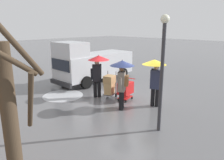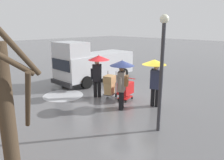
{
  "view_description": "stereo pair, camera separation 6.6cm",
  "coord_description": "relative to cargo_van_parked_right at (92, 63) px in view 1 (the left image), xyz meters",
  "views": [
    {
      "loc": [
        -6.18,
        7.69,
        3.54
      ],
      "look_at": [
        0.55,
        0.67,
        1.05
      ],
      "focal_mm": 34.57,
      "sensor_mm": 36.0,
      "label": 1
    },
    {
      "loc": [
        -6.23,
        7.64,
        3.54
      ],
      "look_at": [
        0.55,
        0.67,
        1.05
      ],
      "focal_mm": 34.57,
      "sensor_mm": 36.0,
      "label": 2
    }
  ],
  "objects": [
    {
      "name": "bare_tree_near",
      "position": [
        -7.07,
        7.77,
        0.61
      ],
      "size": [
        0.71,
        0.83,
        3.85
      ],
      "color": "#423323",
      "rests_on": "ground"
    },
    {
      "name": "ground_plane",
      "position": [
        -4.1,
        1.21,
        -1.18
      ],
      "size": [
        90.0,
        90.0,
        0.0
      ],
      "primitive_type": "plane",
      "color": "#5B5B5E"
    },
    {
      "name": "slush_patch_near_cluster",
      "position": [
        -1.13,
        3.01,
        -1.18
      ],
      "size": [
        2.06,
        2.06,
        0.01
      ],
      "primitive_type": "cylinder",
      "color": "#ADAFB5",
      "rests_on": "ground"
    },
    {
      "name": "street_lamp",
      "position": [
        -6.73,
        2.86,
        1.19
      ],
      "size": [
        0.28,
        0.28,
        3.86
      ],
      "color": "#2D2D33",
      "rests_on": "ground"
    },
    {
      "name": "hand_dolly_boxes",
      "position": [
        -3.12,
        1.61,
        -0.5
      ],
      "size": [
        0.72,
        0.84,
        1.32
      ],
      "color": "#515156",
      "rests_on": "ground"
    },
    {
      "name": "pedestrian_white_side",
      "position": [
        -2.59,
        1.88,
        0.41
      ],
      "size": [
        1.04,
        1.04,
        2.15
      ],
      "color": "black",
      "rests_on": "ground"
    },
    {
      "name": "pedestrian_black_side",
      "position": [
        -4.48,
        2.24,
        0.39
      ],
      "size": [
        1.04,
        1.04,
        2.15
      ],
      "color": "black",
      "rests_on": "ground"
    },
    {
      "name": "cargo_van_parked_right",
      "position": [
        0.0,
        0.0,
        0.0
      ],
      "size": [
        2.22,
        5.35,
        2.6
      ],
      "color": "#B7BABF",
      "rests_on": "ground"
    },
    {
      "name": "pedestrian_pink_side",
      "position": [
        -5.3,
        1.02,
        0.41
      ],
      "size": [
        1.04,
        1.04,
        2.15
      ],
      "color": "black",
      "rests_on": "ground"
    },
    {
      "name": "shopping_cart_vendor",
      "position": [
        -3.87,
        1.28,
        -0.61
      ],
      "size": [
        0.68,
        0.9,
        1.04
      ],
      "color": "red",
      "rests_on": "ground"
    }
  ]
}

